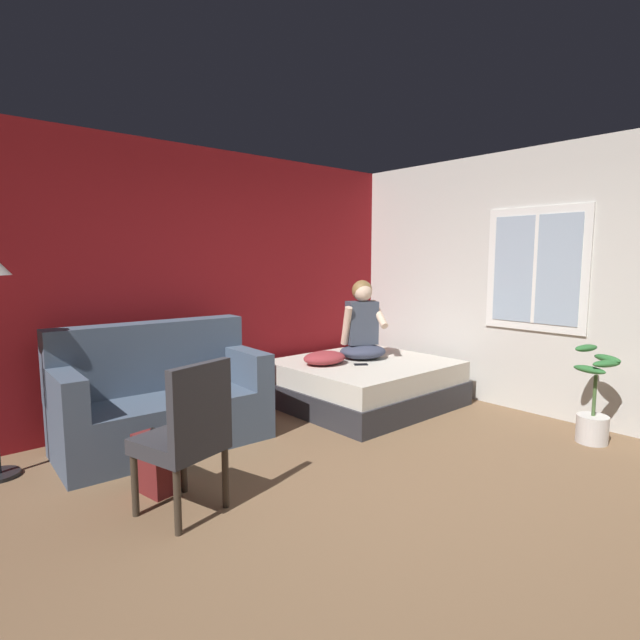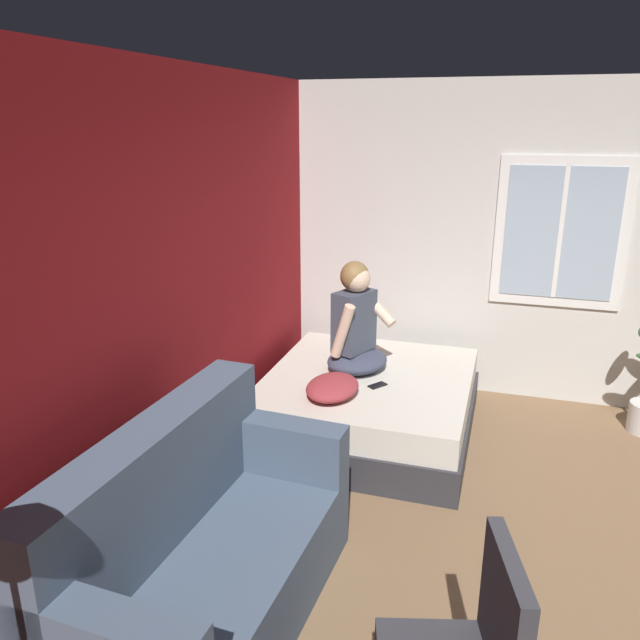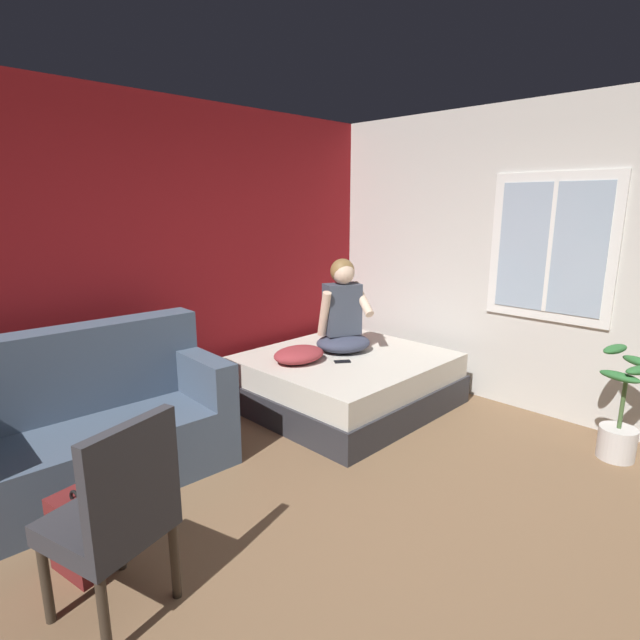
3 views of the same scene
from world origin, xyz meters
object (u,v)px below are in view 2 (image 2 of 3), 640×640
at_px(throw_pillow, 332,387).
at_px(cell_phone, 378,385).
at_px(bed, 368,404).
at_px(person_seated, 356,327).
at_px(couch, 199,556).

xyz_separation_m(throw_pillow, cell_phone, (0.27, -0.27, -0.07)).
bearing_deg(bed, throw_pillow, 159.60).
distance_m(bed, throw_pillow, 0.57).
relative_size(person_seated, throw_pillow, 1.82).
bearing_deg(throw_pillow, couch, 174.73).
height_order(couch, person_seated, person_seated).
bearing_deg(throw_pillow, person_seated, -3.55).
relative_size(bed, couch, 1.00).
bearing_deg(person_seated, cell_phone, -137.76).
xyz_separation_m(bed, person_seated, (0.09, 0.13, 0.60)).
xyz_separation_m(person_seated, cell_phone, (-0.26, -0.24, -0.35)).
xyz_separation_m(bed, throw_pillow, (-0.45, 0.17, 0.31)).
height_order(throw_pillow, cell_phone, throw_pillow).
distance_m(person_seated, throw_pillow, 0.61).
height_order(person_seated, cell_phone, person_seated).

